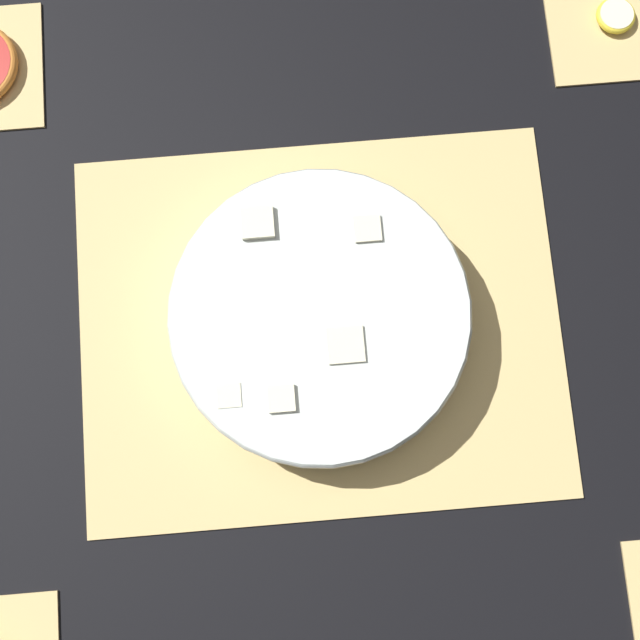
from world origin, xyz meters
The scene contains 5 objects.
ground_plane centered at (0.00, 0.00, 0.00)m, with size 6.00×6.00×0.00m, color black.
bamboo_mat_center centered at (0.00, 0.00, 0.00)m, with size 0.45×0.36×0.01m.
coaster_mat_far_right centered at (0.32, 0.29, 0.00)m, with size 0.13×0.13×0.01m.
fruit_salad_bowl centered at (0.00, 0.00, 0.04)m, with size 0.27×0.27×0.06m.
banana_coin_single centered at (0.32, 0.29, 0.01)m, with size 0.04×0.04×0.01m.
Camera 1 is at (-0.01, -0.15, 0.82)m, focal length 50.00 mm.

